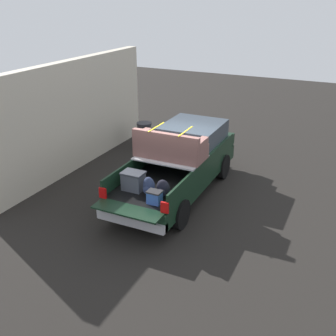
# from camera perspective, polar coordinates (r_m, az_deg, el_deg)

# --- Properties ---
(ground_plane) EXTENTS (40.00, 40.00, 0.00)m
(ground_plane) POSITION_cam_1_polar(r_m,az_deg,el_deg) (12.53, 1.19, -3.63)
(ground_plane) COLOR black
(pickup_truck) EXTENTS (6.05, 2.06, 2.23)m
(pickup_truck) POSITION_cam_1_polar(r_m,az_deg,el_deg) (12.42, 1.92, 1.08)
(pickup_truck) COLOR black
(pickup_truck) RESTS_ON ground_plane
(building_facade) EXTENTS (8.29, 0.36, 3.72)m
(building_facade) POSITION_cam_1_polar(r_m,az_deg,el_deg) (14.30, -13.24, 7.25)
(building_facade) COLOR beige
(building_facade) RESTS_ON ground_plane
(trash_can) EXTENTS (0.60, 0.60, 0.98)m
(trash_can) POSITION_cam_1_polar(r_m,az_deg,el_deg) (16.29, -3.37, 4.78)
(trash_can) COLOR #2D2D33
(trash_can) RESTS_ON ground_plane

